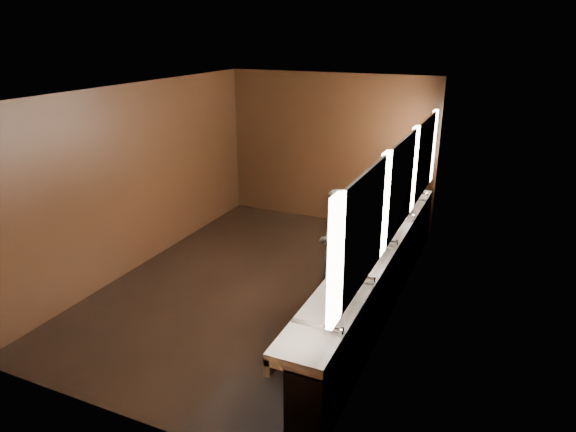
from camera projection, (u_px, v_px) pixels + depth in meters
name	position (u px, v px, depth m)	size (l,w,h in m)	color
floor	(258.00, 283.00, 7.58)	(6.00, 6.00, 0.00)	black
ceiling	(254.00, 89.00, 6.61)	(4.00, 6.00, 0.02)	#2D2D2B
wall_back	(329.00, 149.00, 9.67)	(4.00, 0.02, 2.80)	black
wall_front	(100.00, 286.00, 4.52)	(4.00, 0.02, 2.80)	black
wall_left	(140.00, 177.00, 7.86)	(0.02, 6.00, 2.80)	black
wall_right	(400.00, 212.00, 6.33)	(0.02, 6.00, 2.80)	black
sink_counter	(379.00, 275.00, 6.72)	(0.55, 5.40, 1.01)	black
mirror_band	(401.00, 185.00, 6.22)	(0.06, 5.03, 1.15)	white
person	(334.00, 248.00, 6.74)	(0.60, 0.39, 1.63)	#87BECA
trash_bin	(345.00, 312.00, 6.25)	(0.36, 0.36, 0.57)	black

